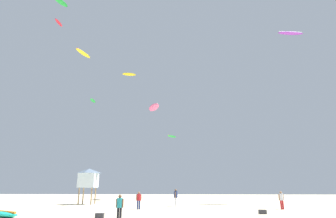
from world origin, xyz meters
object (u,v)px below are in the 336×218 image
(person_right, at_px, (139,199))
(kite_aloft_0, at_px, (154,107))
(person_left, at_px, (176,196))
(kite_aloft_4, at_px, (59,23))
(cooler_box, at_px, (263,212))
(person_foreground, at_px, (120,205))
(kite_aloft_2, at_px, (83,53))
(kite_aloft_3, at_px, (61,2))
(kite_aloft_5, at_px, (172,136))
(person_midground, at_px, (281,199))
(kite_aloft_6, at_px, (291,33))
(kite_aloft_7, at_px, (129,74))
(gear_bag, at_px, (100,216))
(lifeguard_tower, at_px, (89,178))
(kite_aloft_1, at_px, (93,101))
(kite_grounded_near, at_px, (2,214))

(person_right, bearing_deg, kite_aloft_0, 163.68)
(person_left, relative_size, kite_aloft_4, 0.84)
(person_right, xyz_separation_m, cooler_box, (10.25, -3.88, -0.76))
(person_foreground, height_order, kite_aloft_2, kite_aloft_2)
(kite_aloft_3, relative_size, kite_aloft_5, 1.04)
(person_midground, bearing_deg, kite_aloft_3, 71.10)
(person_right, height_order, kite_aloft_6, kite_aloft_6)
(person_right, relative_size, kite_aloft_5, 0.68)
(kite_aloft_3, xyz_separation_m, kite_aloft_7, (4.96, 23.83, -0.49))
(gear_bag, relative_size, kite_aloft_3, 0.23)
(kite_aloft_6, bearing_deg, gear_bag, -141.10)
(person_midground, xyz_separation_m, kite_aloft_3, (-25.33, 3.58, 25.20))
(cooler_box, xyz_separation_m, kite_aloft_7, (-17.30, 31.80, 25.49))
(person_foreground, height_order, kite_aloft_4, kite_aloft_4)
(person_right, xyz_separation_m, kite_aloft_5, (2.37, 24.87, 10.35))
(cooler_box, relative_size, kite_aloft_4, 0.26)
(person_left, bearing_deg, kite_aloft_3, -172.47)
(person_foreground, distance_m, lifeguard_tower, 17.38)
(person_left, bearing_deg, kite_aloft_4, 172.10)
(person_midground, bearing_deg, gear_bag, 106.51)
(person_foreground, xyz_separation_m, kite_aloft_2, (-9.60, 15.90, 19.12))
(kite_aloft_1, distance_m, kite_aloft_5, 16.20)
(kite_aloft_5, relative_size, kite_aloft_7, 0.75)
(cooler_box, height_order, kite_aloft_6, kite_aloft_6)
(kite_aloft_2, distance_m, kite_aloft_6, 31.22)
(person_foreground, relative_size, kite_aloft_2, 0.49)
(person_right, relative_size, kite_aloft_2, 0.49)
(person_foreground, distance_m, person_left, 13.16)
(cooler_box, bearing_deg, gear_bag, -164.40)
(gear_bag, bearing_deg, lifeguard_tower, 111.96)
(kite_aloft_1, distance_m, kite_aloft_6, 35.03)
(kite_aloft_6, bearing_deg, person_midground, -126.37)
(kite_aloft_4, bearing_deg, cooler_box, -27.53)
(person_right, bearing_deg, cooler_box, 50.70)
(gear_bag, height_order, kite_aloft_4, kite_aloft_4)
(person_foreground, height_order, kite_aloft_1, kite_aloft_1)
(person_midground, distance_m, cooler_box, 5.42)
(cooler_box, distance_m, kite_aloft_2, 30.17)
(person_midground, distance_m, person_left, 10.57)
(person_midground, distance_m, person_right, 13.32)
(person_left, distance_m, kite_aloft_1, 27.25)
(kite_aloft_2, bearing_deg, lifeguard_tower, -7.42)
(person_right, bearing_deg, kite_grounded_near, -70.03)
(kite_grounded_near, distance_m, kite_aloft_1, 31.84)
(kite_aloft_0, xyz_separation_m, kite_aloft_5, (3.17, 4.26, -4.62))
(kite_grounded_near, bearing_deg, person_left, 42.50)
(kite_grounded_near, distance_m, kite_aloft_6, 42.45)
(person_midground, height_order, kite_aloft_1, kite_aloft_1)
(person_foreground, distance_m, kite_aloft_1, 34.96)
(kite_aloft_1, height_order, kite_aloft_5, kite_aloft_1)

